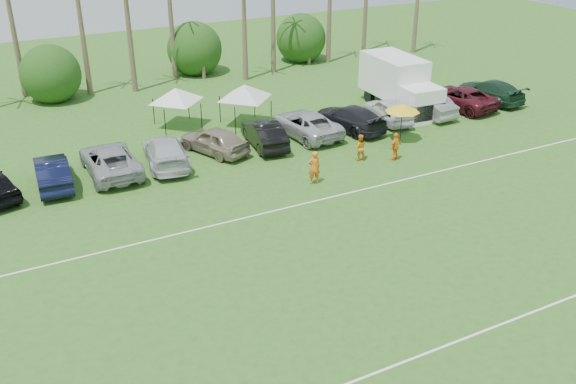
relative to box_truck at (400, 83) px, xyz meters
name	(u,v)px	position (x,y,z in m)	size (l,w,h in m)	color
field_lines	(328,272)	(-15.51, -16.06, -1.94)	(80.00, 12.10, 0.01)	white
bush_tree_1	(48,73)	(-21.51, 14.94, -0.15)	(4.00, 4.00, 4.00)	brown
bush_tree_2	(199,55)	(-9.51, 14.94, -0.15)	(4.00, 4.00, 4.00)	brown
bush_tree_3	(304,42)	(0.49, 14.94, -0.15)	(4.00, 4.00, 4.00)	brown
sideline_player_a	(314,167)	(-11.64, -8.16, -1.01)	(0.68, 0.45, 1.87)	orange
sideline_player_b	(360,147)	(-7.68, -6.57, -1.16)	(0.77, 0.60, 1.58)	orange
sideline_player_c	(396,146)	(-5.81, -7.51, -1.11)	(0.99, 0.41, 1.68)	orange
box_truck	(400,83)	(0.00, 0.00, 0.00)	(3.02, 7.19, 3.64)	white
canopy_tent_left	(175,88)	(-15.22, 3.80, 0.71)	(3.83, 3.83, 3.10)	black
canopy_tent_right	(244,85)	(-11.08, 2.06, 0.83)	(4.00, 4.00, 3.24)	black
market_umbrella	(403,108)	(-3.67, -5.15, 0.22)	(2.17, 2.17, 2.42)	black
parked_car_1	(52,172)	(-24.14, -1.96, -1.15)	(1.68, 4.83, 1.59)	black
parked_car_2	(110,160)	(-21.01, -1.75, -1.15)	(2.64, 5.73, 1.59)	#9DA0A3
parked_car_3	(166,152)	(-17.89, -1.97, -1.15)	(2.23, 5.49, 1.59)	silver
parked_car_4	(214,140)	(-14.76, -1.58, -1.15)	(1.88, 4.67, 1.59)	gray
parked_car_5	(264,134)	(-11.63, -2.01, -1.15)	(1.68, 4.83, 1.59)	black
parked_car_6	(306,124)	(-8.51, -1.58, -1.15)	(2.64, 5.73, 1.59)	#B1B2B4
parked_car_7	(350,118)	(-5.38, -1.91, -1.15)	(2.23, 5.49, 1.59)	black
parked_car_8	(388,110)	(-2.26, -1.80, -1.15)	(1.88, 4.67, 1.59)	white
parked_car_9	(426,104)	(0.87, -2.00, -1.15)	(1.68, 4.83, 1.59)	gray
parked_car_10	(459,97)	(3.99, -1.78, -1.15)	(2.64, 5.73, 1.59)	#52141C
parked_car_11	(490,91)	(7.12, -1.63, -1.15)	(2.23, 5.49, 1.59)	#183621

